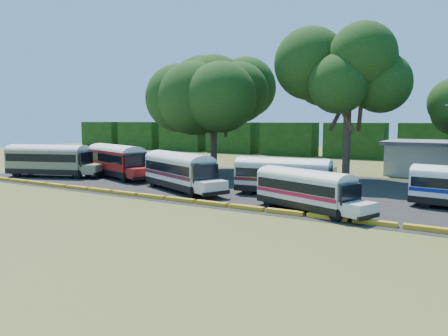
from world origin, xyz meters
The scene contains 11 objects.
ground centered at (0.00, 0.00, 0.00)m, with size 160.00×160.00×0.00m, color #404D19.
asphalt_strip centered at (1.00, 12.00, 0.01)m, with size 64.00×24.00×0.02m, color black.
curb centered at (0.00, 1.00, 0.15)m, with size 53.70×0.45×0.30m.
treeline_backdrop centered at (0.00, 48.00, 3.00)m, with size 130.00×4.00×6.00m.
bus_beige centered at (-23.33, 5.51, 2.11)m, with size 11.48×6.23×3.68m.
bus_red centered at (-16.28, 8.98, 2.13)m, with size 11.54×6.42×3.71m.
bus_cream_west centered at (-4.76, 5.36, 1.98)m, with size 10.81×6.71×3.51m.
bus_cream_east centered at (4.55, 7.88, 1.84)m, with size 10.13×3.82×3.25m.
bus_white_red centered at (8.38, 2.68, 1.69)m, with size 9.29×5.27×2.99m.
tree_west centered at (-9.31, 18.24, 9.93)m, with size 11.64×11.64×14.23m.
tree_center centered at (6.42, 19.67, 11.64)m, with size 10.07×10.07×15.40m.
Camera 1 is at (19.22, -26.42, 6.47)m, focal length 35.00 mm.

